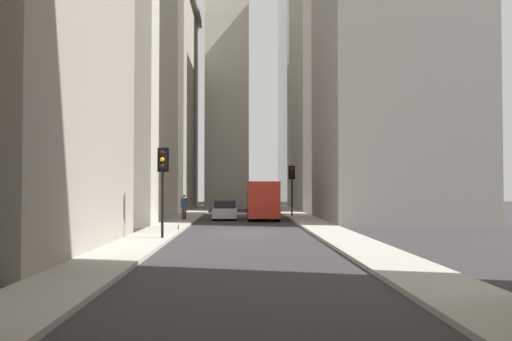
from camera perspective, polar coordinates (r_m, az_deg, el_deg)
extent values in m
plane|color=#302D30|center=(30.06, -1.12, -6.34)|extent=(135.00, 135.00, 0.00)
cube|color=#A8A399|center=(30.35, -9.69, -6.14)|extent=(90.00, 2.20, 0.14)
cube|color=#A8A399|center=(30.42, 7.44, -6.14)|extent=(90.00, 2.20, 0.14)
cube|color=gray|center=(61.77, 8.69, 9.81)|extent=(14.85, 10.00, 29.53)
cube|color=#A8A091|center=(63.20, -11.09, 7.87)|extent=(18.01, 10.00, 25.88)
cube|color=gray|center=(64.98, -6.27, 16.63)|extent=(18.01, 0.50, 0.60)
cube|color=beige|center=(43.81, -15.74, 15.20)|extent=(14.13, 10.00, 30.26)
cube|color=#ADBCB7|center=(83.99, 7.62, 16.54)|extent=(17.68, 14.00, 57.50)
cube|color=#B7B2A5|center=(66.69, -2.94, 7.19)|extent=(5.04, 5.04, 25.56)
cube|color=red|center=(41.07, 0.72, -2.96)|extent=(4.60, 2.25, 2.60)
cube|color=#38383D|center=(44.27, 0.55, -3.33)|extent=(1.90, 2.25, 1.90)
cube|color=black|center=(44.26, 0.55, -2.55)|extent=(1.92, 2.09, 0.64)
cylinder|color=black|center=(44.35, 1.83, -4.29)|extent=(0.88, 0.28, 0.88)
cylinder|color=black|center=(44.27, -0.73, -4.30)|extent=(0.88, 0.28, 0.88)
cylinder|color=black|center=(39.76, 2.22, -4.59)|extent=(0.88, 0.28, 0.88)
cylinder|color=black|center=(39.68, -0.63, -4.59)|extent=(0.88, 0.28, 0.88)
cube|color=#B7BABF|center=(42.27, -3.15, -4.30)|extent=(4.30, 1.78, 0.70)
cube|color=black|center=(42.44, -3.14, -3.45)|extent=(2.10, 1.58, 0.54)
cylinder|color=black|center=(40.91, -2.11, -4.68)|extent=(0.64, 0.22, 0.64)
cylinder|color=black|center=(40.96, -4.30, -4.67)|extent=(0.64, 0.22, 0.64)
cylinder|color=black|center=(43.61, -2.08, -4.50)|extent=(0.64, 0.22, 0.64)
cylinder|color=black|center=(43.65, -4.13, -4.49)|extent=(0.64, 0.22, 0.64)
cylinder|color=black|center=(25.69, -9.49, -3.34)|extent=(0.12, 0.12, 3.08)
cube|color=black|center=(25.71, -9.47, 1.10)|extent=(0.28, 0.32, 0.90)
cube|color=black|center=(25.86, -9.42, 1.08)|extent=(0.03, 0.52, 1.10)
sphere|color=black|center=(25.57, -9.52, 1.79)|extent=(0.20, 0.20, 0.20)
sphere|color=orange|center=(25.55, -9.52, 1.12)|extent=(0.20, 0.20, 0.20)
sphere|color=black|center=(25.54, -9.52, 0.44)|extent=(0.20, 0.20, 0.20)
cylinder|color=black|center=(45.10, 3.67, -2.70)|extent=(0.12, 0.12, 3.05)
cube|color=black|center=(45.11, 3.67, -0.19)|extent=(0.28, 0.32, 0.90)
cube|color=black|center=(45.26, 3.65, -0.20)|extent=(0.03, 0.52, 1.10)
sphere|color=red|center=(44.96, 3.69, 0.20)|extent=(0.20, 0.20, 0.20)
sphere|color=black|center=(44.95, 3.69, -0.18)|extent=(0.20, 0.20, 0.20)
sphere|color=black|center=(44.94, 3.69, -0.57)|extent=(0.20, 0.20, 0.20)
cylinder|color=#473D33|center=(40.42, -7.21, -4.33)|extent=(0.16, 0.16, 0.88)
cylinder|color=#473D33|center=(40.44, -7.45, -4.33)|extent=(0.16, 0.16, 0.88)
cube|color=navy|center=(40.41, -7.32, -3.25)|extent=(0.26, 0.44, 0.64)
sphere|color=#936B4C|center=(40.40, -7.32, -2.58)|extent=(0.22, 0.22, 0.22)
cylinder|color=#236033|center=(30.88, -7.90, -5.75)|extent=(0.07, 0.07, 0.20)
cylinder|color=#236033|center=(30.87, -7.89, -5.50)|extent=(0.03, 0.03, 0.07)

